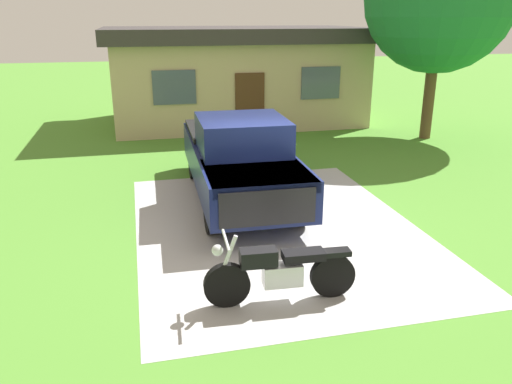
% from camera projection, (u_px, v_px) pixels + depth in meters
% --- Properties ---
extents(ground_plane, '(80.00, 80.00, 0.00)m').
position_uv_depth(ground_plane, '(277.00, 228.00, 9.91)').
color(ground_plane, '#4C872D').
extents(driveway_pad, '(5.35, 7.17, 0.01)m').
position_uv_depth(driveway_pad, '(277.00, 228.00, 9.91)').
color(driveway_pad, '#ADADAD').
rests_on(driveway_pad, ground).
extents(motorcycle, '(2.21, 0.70, 1.09)m').
position_uv_depth(motorcycle, '(280.00, 271.00, 7.23)').
color(motorcycle, black).
rests_on(motorcycle, ground).
extents(pickup_truck, '(2.14, 5.68, 1.90)m').
position_uv_depth(pickup_truck, '(239.00, 156.00, 11.28)').
color(pickup_truck, black).
rests_on(pickup_truck, ground).
extents(neighbor_house, '(9.60, 5.60, 3.50)m').
position_uv_depth(neighbor_house, '(235.00, 74.00, 19.37)').
color(neighbor_house, tan).
rests_on(neighbor_house, ground).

